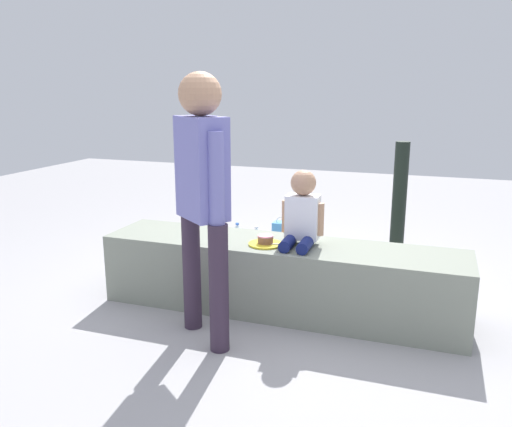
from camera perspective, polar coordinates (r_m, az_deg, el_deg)
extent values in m
plane|color=#9D9B9D|center=(3.57, 2.62, -10.45)|extent=(12.00, 12.00, 0.00)
cube|color=gray|center=(3.48, 2.67, -6.93)|extent=(2.38, 0.51, 0.47)
cylinder|color=navy|center=(3.29, 3.59, -3.14)|extent=(0.08, 0.25, 0.08)
cylinder|color=navy|center=(3.26, 5.51, -3.34)|extent=(0.08, 0.25, 0.08)
cube|color=white|center=(3.34, 5.13, -0.39)|extent=(0.21, 0.14, 0.28)
sphere|color=tan|center=(3.30, 5.22, 3.38)|extent=(0.16, 0.16, 0.16)
cylinder|color=tan|center=(3.38, 3.26, -0.29)|extent=(0.05, 0.05, 0.21)
cylinder|color=tan|center=(3.32, 7.04, -0.64)|extent=(0.05, 0.05, 0.21)
cylinder|color=#332538|center=(2.92, -4.09, -8.22)|extent=(0.11, 0.11, 0.74)
cylinder|color=#332538|center=(3.21, -7.06, -6.23)|extent=(0.11, 0.11, 0.74)
cube|color=#6E6EB9|center=(2.90, -5.95, 4.97)|extent=(0.36, 0.34, 0.57)
sphere|color=tan|center=(2.86, -6.15, 12.92)|extent=(0.24, 0.24, 0.24)
cylinder|color=#6E6EB9|center=(2.76, -4.38, 3.47)|extent=(0.09, 0.09, 0.53)
cylinder|color=#6E6EB9|center=(3.05, -7.32, 4.38)|extent=(0.09, 0.09, 0.53)
cylinder|color=yellow|center=(3.36, 1.04, -3.36)|extent=(0.22, 0.22, 0.01)
cylinder|color=brown|center=(3.35, 1.05, -2.90)|extent=(0.10, 0.10, 0.04)
cylinder|color=pink|center=(3.34, 1.05, -2.46)|extent=(0.10, 0.10, 0.01)
cube|color=silver|center=(3.33, 1.98, -3.36)|extent=(0.11, 0.04, 0.00)
cube|color=#4C99E0|center=(4.54, 3.43, -2.95)|extent=(0.25, 0.12, 0.32)
torus|color=white|center=(4.51, 2.80, -0.96)|extent=(0.10, 0.01, 0.10)
torus|color=white|center=(4.49, 4.13, -1.07)|extent=(0.10, 0.01, 0.10)
cylinder|color=black|center=(4.34, 14.93, -6.16)|extent=(0.36, 0.36, 0.04)
cylinder|color=black|center=(4.19, 15.38, 0.67)|extent=(0.11, 0.11, 1.02)
cylinder|color=silver|center=(4.91, -2.06, -2.54)|extent=(0.07, 0.07, 0.17)
cone|color=silver|center=(4.88, -2.07, -1.41)|extent=(0.06, 0.06, 0.03)
cylinder|color=blue|center=(4.88, -2.07, -1.13)|extent=(0.03, 0.03, 0.02)
cylinder|color=silver|center=(4.87, 0.04, -2.79)|extent=(0.08, 0.08, 0.16)
cone|color=silver|center=(4.84, 0.04, -1.75)|extent=(0.07, 0.07, 0.03)
cylinder|color=white|center=(4.83, 0.04, -1.50)|extent=(0.03, 0.03, 0.02)
cube|color=white|center=(4.54, 19.39, -4.96)|extent=(0.35, 0.36, 0.13)
cube|color=black|center=(4.20, -0.60, -4.87)|extent=(0.32, 0.12, 0.24)
torus|color=black|center=(4.17, -0.61, -3.30)|extent=(0.24, 0.01, 0.24)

